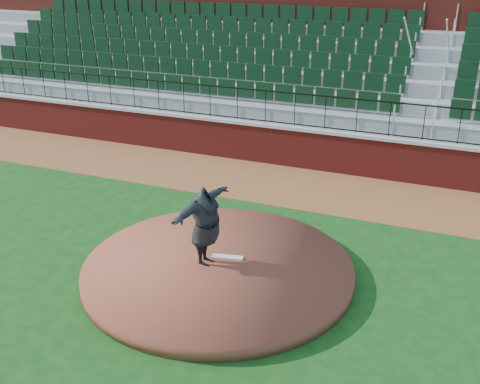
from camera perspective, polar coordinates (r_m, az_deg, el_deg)
name	(u,v)px	position (r m, az deg, el deg)	size (l,w,h in m)	color
ground	(213,275)	(12.29, -2.70, -8.12)	(90.00, 90.00, 0.00)	#124113
warning_track	(292,185)	(16.82, 5.09, 0.69)	(34.00, 3.20, 0.01)	brown
field_wall	(308,149)	(18.06, 6.71, 4.20)	(34.00, 0.35, 1.20)	maroon
wall_cap	(309,129)	(17.86, 6.80, 6.18)	(34.00, 0.45, 0.10)	#B7B7B7
wall_railing	(310,111)	(17.71, 6.89, 7.88)	(34.00, 0.05, 1.00)	black
seating_stands	(333,78)	(20.17, 9.14, 11.05)	(34.00, 5.10, 4.60)	gray
concourse_wall	(352,52)	(22.78, 10.97, 13.41)	(34.00, 0.50, 5.50)	maroon
pitchers_mound	(218,270)	(12.22, -2.16, -7.63)	(5.63, 5.63, 0.25)	brown
pitching_rubber	(227,257)	(12.36, -1.24, -6.44)	(0.66, 0.16, 0.04)	white
pitcher	(206,226)	(11.82, -3.41, -3.37)	(2.10, 0.57, 1.71)	black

